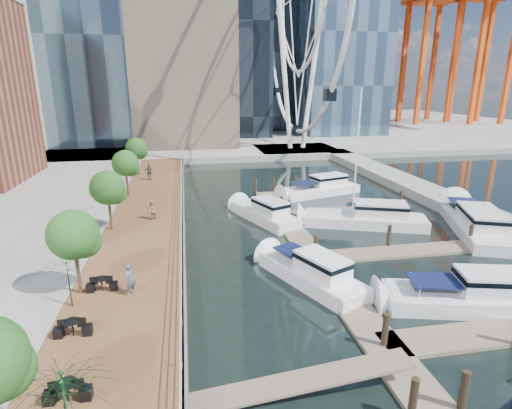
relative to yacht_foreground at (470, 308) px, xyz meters
The scene contains 17 objects.
ground 9.36m from the yacht_foreground, behind, with size 520.00×520.00×0.00m, color black.
boardwalk 23.42m from the yacht_foreground, 141.60° to the left, with size 6.00×60.00×1.00m, color brown.
seawall 21.15m from the yacht_foreground, 136.54° to the left, with size 0.25×60.00×1.00m, color #595954.
land_far 101.97m from the yacht_foreground, 95.26° to the left, with size 200.00×114.00×1.00m, color gray.
breakwater 22.26m from the yacht_foreground, 61.41° to the left, with size 4.00×60.00×1.00m, color gray.
pier 51.76m from the yacht_foreground, 84.85° to the left, with size 14.00×12.00×1.00m, color gray.
railing 21.27m from the yacht_foreground, 136.73° to the left, with size 0.10×60.00×1.05m, color white, non-canonical shape.
floating_docks 9.64m from the yacht_foreground, 98.27° to the left, with size 16.00×34.00×2.60m.
port_cranes 113.43m from the yacht_foreground, 58.51° to the left, with size 40.00×52.00×38.00m.
street_trees 25.15m from the yacht_foreground, 146.87° to the left, with size 2.60×42.60×4.60m.
cafe_tables 19.95m from the yacht_foreground, behind, with size 2.50×13.70×0.74m.
yacht_foreground is the anchor object (origin of this frame).
pedestrian_near 18.37m from the yacht_foreground, behind, with size 0.63×0.41×1.73m, color #4B5264.
pedestrian_mid 23.75m from the yacht_foreground, 139.02° to the left, with size 0.73×0.57×1.51m, color #8F6C62.
pedestrian_far 35.87m from the yacht_foreground, 122.27° to the left, with size 1.14×0.47×1.94m, color #32373F.
moored_yachts 12.35m from the yacht_foreground, 88.86° to the left, with size 23.82×36.61×11.50m.
cafe_seating 19.90m from the yacht_foreground, 168.11° to the right, with size 5.04×11.80×2.74m.
Camera 1 is at (-5.54, -16.43, 11.60)m, focal length 28.00 mm.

